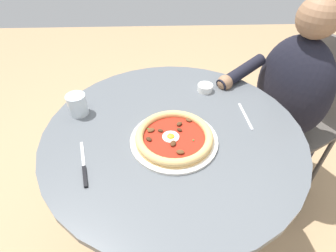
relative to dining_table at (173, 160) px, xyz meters
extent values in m
cube|color=tan|center=(0.00, 0.00, -0.59)|extent=(6.00, 6.00, 0.02)
cylinder|color=#565B60|center=(0.00, 0.00, 0.15)|extent=(0.95, 0.95, 0.03)
cylinder|color=#4E5257|center=(0.00, 0.00, -0.21)|extent=(0.09, 0.09, 0.71)
cylinder|color=#4E5257|center=(0.00, 0.00, -0.57)|extent=(0.47, 0.47, 0.02)
cylinder|color=white|center=(-0.06, 0.00, 0.17)|extent=(0.31, 0.31, 0.01)
cylinder|color=#E0B26B|center=(-0.06, 0.00, 0.18)|extent=(0.27, 0.27, 0.01)
torus|color=#E0B26B|center=(-0.06, 0.00, 0.19)|extent=(0.27, 0.27, 0.03)
cylinder|color=#A82314|center=(-0.06, 0.00, 0.19)|extent=(0.25, 0.25, 0.00)
cylinder|color=white|center=(-0.06, 0.01, 0.19)|extent=(0.06, 0.06, 0.00)
ellipsoid|color=yellow|center=(-0.06, 0.01, 0.19)|extent=(0.03, 0.03, 0.02)
ellipsoid|color=#3D2314|center=(-0.03, -0.02, 0.19)|extent=(0.02, 0.02, 0.01)
ellipsoid|color=#4C2D19|center=(-0.09, 0.01, 0.19)|extent=(0.03, 0.03, 0.01)
ellipsoid|color=#3D2314|center=(-0.03, 0.05, 0.19)|extent=(0.02, 0.02, 0.01)
ellipsoid|color=#4C2D19|center=(0.01, -0.02, 0.19)|extent=(0.03, 0.03, 0.01)
ellipsoid|color=brown|center=(-0.13, -0.02, 0.19)|extent=(0.02, 0.03, 0.01)
ellipsoid|color=brown|center=(0.03, -0.06, 0.19)|extent=(0.03, 0.03, 0.01)
ellipsoid|color=brown|center=(-0.02, 0.08, 0.19)|extent=(0.03, 0.03, 0.01)
ellipsoid|color=#3D2314|center=(-0.07, 0.09, 0.19)|extent=(0.03, 0.03, 0.01)
ellipsoid|color=#2D6B28|center=(-0.08, -0.06, 0.19)|extent=(0.01, 0.01, 0.00)
ellipsoid|color=#2D6B28|center=(-0.04, 0.01, 0.19)|extent=(0.01, 0.01, 0.00)
ellipsoid|color=#2D6B28|center=(-0.01, 0.09, 0.19)|extent=(0.01, 0.01, 0.00)
cylinder|color=silver|center=(0.11, 0.37, 0.21)|extent=(0.07, 0.07, 0.08)
cylinder|color=silver|center=(0.11, 0.37, 0.18)|extent=(0.07, 0.07, 0.02)
cube|color=silver|center=(-0.11, 0.31, 0.17)|extent=(0.11, 0.04, 0.00)
cube|color=black|center=(-0.20, 0.28, 0.17)|extent=(0.08, 0.03, 0.01)
cylinder|color=white|center=(0.25, -0.15, 0.18)|extent=(0.07, 0.07, 0.03)
cylinder|color=olive|center=(0.25, -0.15, 0.19)|extent=(0.05, 0.05, 0.01)
cube|color=#BCBCC1|center=(0.07, -0.29, 0.17)|extent=(0.16, 0.02, 0.00)
cube|color=#282833|center=(0.31, -0.58, -0.36)|extent=(0.43, 0.41, 0.45)
ellipsoid|color=black|center=(0.31, -0.58, 0.12)|extent=(0.44, 0.37, 0.52)
sphere|color=#936B4C|center=(0.31, -0.58, 0.46)|extent=(0.17, 0.17, 0.17)
cylinder|color=black|center=(0.34, -0.33, 0.21)|extent=(0.19, 0.25, 0.11)
sphere|color=#936B4C|center=(0.28, -0.25, 0.19)|extent=(0.07, 0.07, 0.07)
cube|color=#504A45|center=(0.34, -0.63, -0.13)|extent=(0.57, 0.57, 0.02)
cube|color=#504A45|center=(0.43, -0.80, 0.10)|extent=(0.34, 0.20, 0.43)
cylinder|color=#4C4742|center=(0.41, -0.37, -0.36)|extent=(0.02, 0.02, 0.45)
cylinder|color=#4C4742|center=(0.08, -0.55, -0.36)|extent=(0.02, 0.02, 0.45)
cylinder|color=#4C4742|center=(0.59, -0.70, -0.36)|extent=(0.02, 0.02, 0.45)
cylinder|color=#4C4742|center=(0.26, -0.88, -0.36)|extent=(0.02, 0.02, 0.45)
camera|label=1|loc=(-0.71, 0.05, 0.82)|focal=28.19mm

